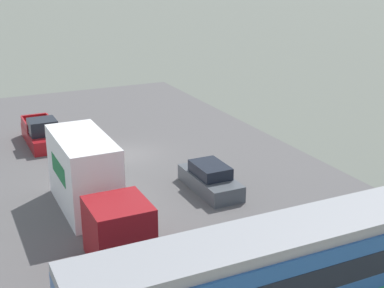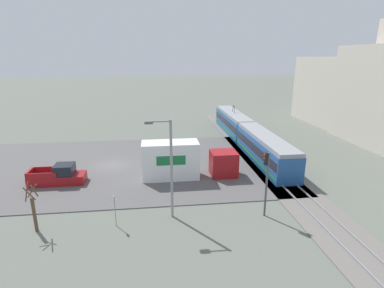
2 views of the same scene
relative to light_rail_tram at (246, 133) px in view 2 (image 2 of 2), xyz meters
name	(u,v)px [view 2 (image 2 of 2)]	position (x,y,z in m)	size (l,w,h in m)	color
ground_plane	(112,166)	(6.42, -17.83, -1.64)	(320.00, 320.00, 0.00)	#60665B
road_surface	(112,165)	(6.42, -17.83, -1.60)	(21.33, 38.78, 0.08)	#565454
rail_bed	(261,159)	(6.42, 0.00, -1.60)	(58.08, 4.40, 0.22)	slate
light_rail_tram	(246,133)	(0.00, 0.00, 0.00)	(29.09, 2.79, 4.35)	#235193
box_truck	(184,161)	(10.90, -9.95, 0.18)	(2.50, 9.72, 3.79)	maroon
pickup_truck	(59,176)	(11.02, -22.33, -0.84)	(1.93, 5.25, 1.93)	maroon
sedan_car_0	(175,152)	(4.18, -10.45, -0.94)	(1.85, 4.54, 1.52)	#4C5156
traffic_light_pole	(266,176)	(19.42, -4.43, 1.75)	(0.28, 0.47, 5.24)	#47474C
street_tree	(34,210)	(19.50, -21.45, 0.07)	(0.91, 0.75, 3.77)	brown
street_lamp_mid_block	(169,163)	(18.67, -11.80, 2.87)	(0.36, 1.95, 7.79)	gray
no_parking_sign	(115,208)	(19.53, -15.84, -0.16)	(0.32, 0.08, 2.45)	gray
backdrop_office_block	(370,95)	(-5.41, 22.15, 4.37)	(29.41, 12.29, 12.02)	beige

